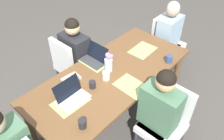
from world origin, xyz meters
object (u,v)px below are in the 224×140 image
(laptop_head_left_left_mid, at_px, (72,96))
(chair_head_right_left_far, at_px, (165,40))
(person_far_left_near, at_px, (77,61))
(flower_vase, at_px, (109,62))
(person_head_right_left_far, at_px, (167,41))
(chair_near_right_near, at_px, (166,119))
(dining_table, at_px, (112,78))
(chair_far_left_near, at_px, (70,63))
(coffee_mug_near_left, at_px, (169,59))
(coffee_mug_centre_right, at_px, (106,76))
(coffee_mug_near_right, at_px, (82,124))
(laptop_far_left_near, at_px, (95,58))
(coffee_mug_centre_left, at_px, (93,85))
(book_red_cover, at_px, (71,79))
(person_near_right_near, at_px, (158,118))

(laptop_head_left_left_mid, bearing_deg, chair_head_right_left_far, 1.68)
(person_far_left_near, xyz_separation_m, flower_vase, (-0.02, -0.64, 0.33))
(person_head_right_left_far, height_order, chair_near_right_near, person_head_right_left_far)
(dining_table, relative_size, chair_far_left_near, 2.36)
(person_head_right_left_far, relative_size, coffee_mug_near_left, 12.41)
(person_head_right_left_far, bearing_deg, flower_vase, 178.04)
(coffee_mug_near_left, distance_m, coffee_mug_centre_right, 0.85)
(person_far_left_near, distance_m, person_head_right_left_far, 1.48)
(coffee_mug_near_right, bearing_deg, laptop_far_left_near, 38.68)
(coffee_mug_near_right, distance_m, coffee_mug_centre_left, 0.53)
(coffee_mug_centre_left, bearing_deg, flower_vase, 11.68)
(dining_table, distance_m, chair_far_left_near, 0.79)
(person_head_right_left_far, xyz_separation_m, coffee_mug_near_right, (-2.10, -0.33, 0.26))
(person_far_left_near, distance_m, coffee_mug_centre_right, 0.79)
(book_red_cover, bearing_deg, dining_table, -27.58)
(laptop_head_left_left_mid, relative_size, laptop_far_left_near, 1.00)
(person_far_left_near, bearing_deg, person_head_right_left_far, -27.71)
(chair_near_right_near, xyz_separation_m, coffee_mug_centre_left, (-0.36, 0.77, 0.28))
(laptop_far_left_near, height_order, coffee_mug_near_right, laptop_far_left_near)
(person_head_right_left_far, xyz_separation_m, person_near_right_near, (-1.39, -0.73, 0.00))
(dining_table, xyz_separation_m, chair_far_left_near, (-0.04, 0.77, -0.16))
(coffee_mug_centre_right, bearing_deg, book_red_cover, 134.98)
(laptop_far_left_near, bearing_deg, person_near_right_near, -94.39)
(chair_far_left_near, relative_size, laptop_far_left_near, 2.81)
(coffee_mug_near_left, relative_size, coffee_mug_centre_right, 0.92)
(coffee_mug_near_left, bearing_deg, coffee_mug_centre_right, 154.07)
(flower_vase, bearing_deg, chair_far_left_near, 94.36)
(chair_far_left_near, relative_size, coffee_mug_near_left, 9.34)
(laptop_head_left_left_mid, height_order, coffee_mug_near_right, laptop_head_left_left_mid)
(chair_near_right_near, distance_m, flower_vase, 0.91)
(coffee_mug_near_left, bearing_deg, laptop_far_left_near, 130.33)
(laptop_head_left_left_mid, bearing_deg, chair_near_right_near, -52.45)
(person_far_left_near, bearing_deg, coffee_mug_near_left, -61.18)
(flower_vase, bearing_deg, coffee_mug_near_right, -153.92)
(chair_near_right_near, relative_size, coffee_mug_centre_right, 8.58)
(person_far_left_near, xyz_separation_m, coffee_mug_near_right, (-0.79, -1.02, 0.26))
(chair_head_right_left_far, height_order, flower_vase, flower_vase)
(chair_near_right_near, xyz_separation_m, laptop_far_left_near, (0.00, 1.09, 0.28))
(chair_far_left_near, relative_size, flower_vase, 3.48)
(person_far_left_near, relative_size, coffee_mug_centre_right, 11.40)
(flower_vase, bearing_deg, person_near_right_near, -94.22)
(chair_head_right_left_far, bearing_deg, book_red_cover, 174.62)
(chair_head_right_left_far, bearing_deg, laptop_far_left_near, 170.60)
(person_far_left_near, distance_m, laptop_head_left_left_mid, 0.95)
(chair_far_left_near, xyz_separation_m, laptop_far_left_near, (0.08, -0.45, 0.28))
(book_red_cover, bearing_deg, chair_near_right_near, -61.25)
(dining_table, relative_size, laptop_far_left_near, 6.63)
(dining_table, relative_size, book_red_cover, 10.61)
(person_far_left_near, relative_size, laptop_head_left_left_mid, 3.73)
(laptop_head_left_left_mid, distance_m, laptop_far_left_near, 0.69)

